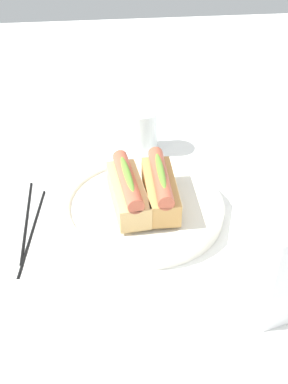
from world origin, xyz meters
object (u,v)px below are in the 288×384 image
water_glass (141,133)px  chopstick_far (26,219)px  hotdog_front (128,190)px  napkin_box (264,259)px  hotdog_back (160,186)px  chopstick_near (32,230)px  serving_bowl (144,208)px

water_glass → chopstick_far: size_ratio=0.41×
hotdog_front → napkin_box: napkin_box is taller
hotdog_back → chopstick_near: hotdog_back is taller
napkin_box → chopstick_far: 0.40m
chopstick_near → napkin_box: bearing=67.5°
hotdog_front → chopstick_far: hotdog_front is taller
hotdog_front → chopstick_near: 0.17m
napkin_box → serving_bowl: bearing=-160.1°
chopstick_near → chopstick_far: (-0.03, -0.01, 0.00)m
hotdog_front → chopstick_near: size_ratio=0.70×
hotdog_back → chopstick_far: (-0.01, -0.23, -0.05)m
chopstick_near → chopstick_far: size_ratio=1.00×
water_glass → chopstick_near: 0.32m
serving_bowl → hotdog_back: hotdog_back is taller
water_glass → chopstick_near: size_ratio=0.41×
water_glass → hotdog_back: bearing=2.0°
hotdog_back → hotdog_front: bearing=-86.8°
hotdog_back → chopstick_far: 0.23m
hotdog_back → napkin_box: (0.21, 0.11, 0.02)m
serving_bowl → napkin_box: (0.20, 0.13, 0.06)m
hotdog_front → napkin_box: 0.26m
hotdog_front → water_glass: bearing=167.8°
chopstick_near → hotdog_front: bearing=103.7°
hotdog_front → chopstick_far: (-0.01, -0.17, -0.05)m
water_glass → chopstick_far: bearing=-46.6°
serving_bowl → napkin_box: 0.25m
chopstick_far → hotdog_front: bearing=86.1°
water_glass → napkin_box: napkin_box is taller
serving_bowl → chopstick_near: size_ratio=1.25×
serving_bowl → water_glass: water_glass is taller
napkin_box → hotdog_back: bearing=-166.0°
serving_bowl → hotdog_back: (-0.00, 0.03, 0.04)m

